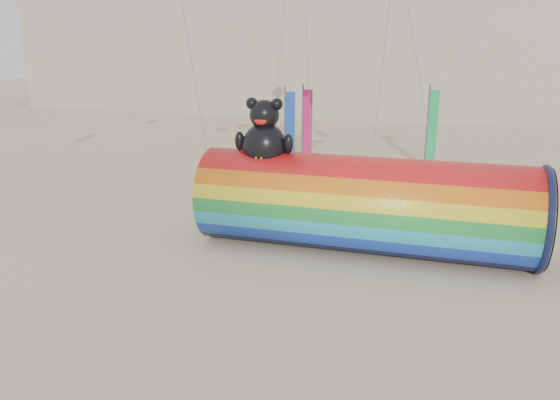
# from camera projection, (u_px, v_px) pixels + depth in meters

# --- Properties ---
(ground) EXTENTS (160.00, 160.00, 0.00)m
(ground) POSITION_uv_depth(u_px,v_px,m) (253.00, 279.00, 18.34)
(ground) COLOR #CCB58C
(ground) RESTS_ON ground
(hotel_building) EXTENTS (60.40, 15.40, 20.60)m
(hotel_building) POSITION_uv_depth(u_px,v_px,m) (288.00, 16.00, 60.97)
(hotel_building) COLOR #B7AD99
(hotel_building) RESTS_ON ground
(windsock_assembly) EXTENTS (12.45, 3.79, 5.74)m
(windsock_assembly) POSITION_uv_depth(u_px,v_px,m) (364.00, 202.00, 20.40)
(windsock_assembly) COLOR red
(windsock_assembly) RESTS_ON ground
(festival_banners) EXTENTS (8.57, 3.64, 5.20)m
(festival_banners) POSITION_uv_depth(u_px,v_px,m) (342.00, 129.00, 32.68)
(festival_banners) COLOR #59595E
(festival_banners) RESTS_ON ground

